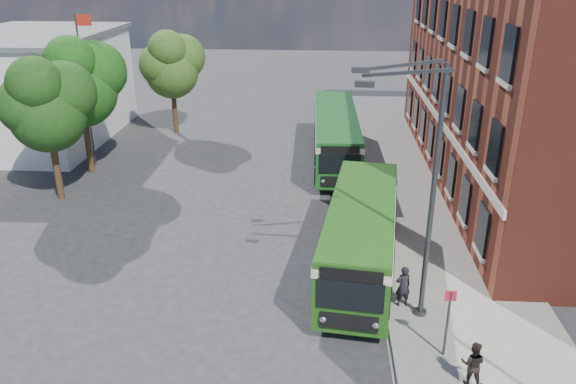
{
  "coord_description": "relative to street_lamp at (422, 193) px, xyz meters",
  "views": [
    {
      "loc": [
        1.6,
        -19.01,
        11.86
      ],
      "look_at": [
        0.09,
        4.0,
        2.2
      ],
      "focal_mm": 35.0,
      "sensor_mm": 36.0,
      "label": 1
    }
  ],
  "objects": [
    {
      "name": "pedestrian_a",
      "position": [
        -0.24,
        0.5,
        -3.84
      ],
      "size": [
        0.67,
        0.54,
        1.6
      ],
      "primitive_type": "imported",
      "rotation": [
        0.0,
        0.0,
        3.45
      ],
      "color": "black",
      "rests_on": "pavement"
    },
    {
      "name": "bus_stop_sign",
      "position": [
        0.76,
        -2.2,
        -3.28
      ],
      "size": [
        0.35,
        0.08,
        2.52
      ],
      "color": "#35373A",
      "rests_on": "ground"
    },
    {
      "name": "brick_office",
      "position": [
        9.16,
        14.0,
        2.18
      ],
      "size": [
        12.1,
        26.0,
        14.2
      ],
      "color": "maroon",
      "rests_on": "ground"
    },
    {
      "name": "bus_front",
      "position": [
        -1.64,
        3.08,
        -2.96
      ],
      "size": [
        3.77,
        10.14,
        3.02
      ],
      "color": "#235516",
      "rests_on": "ground"
    },
    {
      "name": "bus_rear",
      "position": [
        -2.46,
        16.74,
        -2.96
      ],
      "size": [
        2.85,
        12.49,
        3.02
      ],
      "color": "#1C5921",
      "rests_on": "ground"
    },
    {
      "name": "tree_left",
      "position": [
        -17.05,
        9.6,
        0.36
      ],
      "size": [
        4.5,
        4.27,
        7.59
      ],
      "color": "#3C2616",
      "rests_on": "ground"
    },
    {
      "name": "tree_right",
      "position": [
        -13.91,
        21.87,
        0.23
      ],
      "size": [
        4.39,
        4.17,
        7.4
      ],
      "color": "#3C2616",
      "rests_on": "ground"
    },
    {
      "name": "tree_mid",
      "position": [
        -16.95,
        13.58,
        0.68
      ],
      "size": [
        4.78,
        4.54,
        8.06
      ],
      "color": "#3C2616",
      "rests_on": "ground"
    },
    {
      "name": "pavement",
      "position": [
        2.16,
        10.0,
        -4.72
      ],
      "size": [
        6.0,
        48.0,
        0.15
      ],
      "primitive_type": "cube",
      "color": "gray",
      "rests_on": "ground"
    },
    {
      "name": "street_lamp",
      "position": [
        0.0,
        0.0,
        0.0
      ],
      "size": [
        2.96,
        2.38,
        9.0
      ],
      "color": "#35373A",
      "rests_on": "ground"
    },
    {
      "name": "pedestrian_b",
      "position": [
        1.3,
        -3.5,
        -3.91
      ],
      "size": [
        0.85,
        0.74,
        1.47
      ],
      "primitive_type": "imported",
      "rotation": [
        0.0,
        0.0,
        2.84
      ],
      "color": "black",
      "rests_on": "pavement"
    },
    {
      "name": "flagpole",
      "position": [
        -17.29,
        15.0,
        0.15
      ],
      "size": [
        0.95,
        0.1,
        9.0
      ],
      "color": "#35373A",
      "rests_on": "ground"
    },
    {
      "name": "ground",
      "position": [
        -4.84,
        2.0,
        -4.79
      ],
      "size": [
        120.0,
        120.0,
        0.0
      ],
      "primitive_type": "plane",
      "color": "#2B2B2E",
      "rests_on": "ground"
    },
    {
      "name": "kerb_line",
      "position": [
        -0.89,
        10.0,
        -4.79
      ],
      "size": [
        0.12,
        48.0,
        0.01
      ],
      "primitive_type": "cube",
      "color": "beige",
      "rests_on": "ground"
    },
    {
      "name": "white_building",
      "position": [
        -22.84,
        20.0,
        -1.13
      ],
      "size": [
        9.4,
        13.4,
        7.3
      ],
      "color": "silver",
      "rests_on": "ground"
    }
  ]
}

